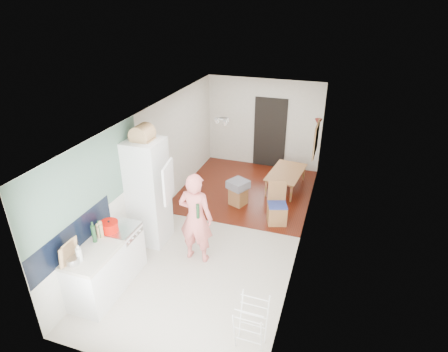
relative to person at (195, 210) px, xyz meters
The scene contains 32 objects.
room_shell 1.09m from the person, 80.73° to the left, with size 3.20×7.00×2.50m, color beige, non-canonical shape.
floor 1.50m from the person, 80.73° to the left, with size 3.20×7.00×0.01m, color beige.
wood_floor_overlay 3.09m from the person, 86.60° to the left, with size 3.20×3.30×0.01m, color #5A190A.
sage_wall_panel 1.88m from the person, 146.40° to the right, with size 0.02×3.00×1.30m, color slate.
tile_splashback 2.06m from the person, 133.43° to the right, with size 0.02×1.90×0.50m, color black.
doorway_recess 4.55m from the person, 85.30° to the left, with size 0.90×0.04×2.00m, color black.
base_cabinet 1.97m from the person, 127.08° to the right, with size 0.60×0.90×0.86m, color white.
worktop 1.88m from the person, 127.08° to the right, with size 0.62×0.92×0.06m, color beige.
range_cooker 1.48m from the person, 146.65° to the right, with size 0.60×0.60×0.88m, color white.
cooker_top 1.36m from the person, 146.65° to the right, with size 0.60×0.60×0.04m, color silver.
fridge_housing 1.13m from the person, 165.77° to the left, with size 0.66×0.66×2.15m, color white.
fridge_door 0.70m from the person, behind, with size 0.56×0.04×0.70m, color white.
fridge_interior 0.98m from the person, 160.54° to the left, with size 0.02×0.52×0.66m, color white.
pinboard 3.48m from the person, 59.35° to the left, with size 0.03×0.90×0.70m, color tan.
pinboard_frame 3.47m from the person, 59.57° to the left, with size 0.01×0.94×0.74m, color #A35E40.
wall_sconce 4.06m from the person, 64.61° to the left, with size 0.18×0.18×0.16m, color maroon.
person is the anchor object (origin of this frame).
dining_table 3.58m from the person, 71.19° to the left, with size 1.17×0.65×0.41m, color #A35E40.
dining_chair 2.12m from the person, 54.27° to the left, with size 0.39×0.39×0.93m, color #A35E40, non-canonical shape.
stool 2.31m from the person, 85.44° to the left, with size 0.34×0.34×0.45m, color #A35E40, non-canonical shape.
grey_drape 2.20m from the person, 85.37° to the left, with size 0.42×0.42×0.19m, color slate.
drying_rack 2.25m from the person, 47.26° to the right, with size 0.40×0.36×0.78m, color white, non-canonical shape.
bread_bin 1.67m from the person, 164.96° to the left, with size 0.39×0.37×0.20m, color tan, non-canonical shape.
red_casserole 1.49m from the person, 143.86° to the right, with size 0.30×0.30×0.18m, color red.
steel_pan 2.17m from the person, 124.84° to the right, with size 0.21×0.21×0.11m, color silver.
held_bottle 0.20m from the person, 53.09° to the right, with size 0.06×0.06×0.28m, color #1C4021.
bottle_a 1.75m from the person, 135.93° to the right, with size 0.07×0.07×0.30m, color #1C4021.
bottle_b 1.65m from the person, 138.70° to the right, with size 0.06×0.06×0.26m, color #1C4021.
bottle_c 2.06m from the person, 124.88° to the right, with size 0.09×0.09×0.22m, color silver.
pepper_mill_front 1.67m from the person, 138.69° to the right, with size 0.06×0.06×0.22m, color tan.
pepper_mill_back 1.62m from the person, 138.66° to the right, with size 0.07×0.07×0.25m, color tan.
chopping_boards 2.20m from the person, 125.36° to the right, with size 0.04×0.29×0.39m, color tan, non-canonical shape.
Camera 1 is at (2.12, -6.31, 4.55)m, focal length 30.00 mm.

